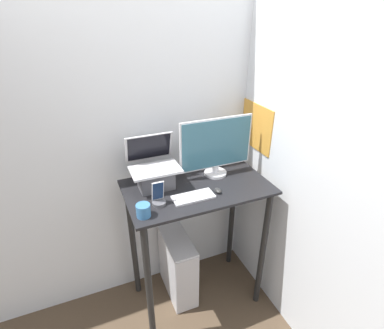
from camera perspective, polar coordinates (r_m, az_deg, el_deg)
ground_plane at (r=2.74m, az=3.60°, el=-27.97°), size 12.00×12.00×0.00m
wall_back at (r=2.39m, az=-2.67°, el=3.86°), size 6.00×0.05×2.60m
wall_side_right at (r=2.14m, az=19.25°, el=-0.67°), size 0.06×6.00×2.60m
desk at (r=2.29m, az=0.93°, el=-9.71°), size 1.03×0.60×1.13m
laptop at (r=2.10m, az=-7.07°, el=-1.72°), size 0.34×0.28×0.36m
monitor at (r=2.20m, az=4.64°, el=3.25°), size 0.57×0.17×0.45m
keyboard at (r=2.01m, az=0.25°, el=-6.17°), size 0.28×0.12×0.02m
mouse at (r=2.07m, az=4.95°, el=-4.97°), size 0.04×0.07×0.03m
cell_phone at (r=1.94m, az=-6.37°, el=-6.46°), size 0.09×0.09×0.17m
computer_tower at (r=2.72m, az=-2.73°, el=-18.69°), size 0.20×0.47×0.59m
mug at (r=1.85m, az=-9.26°, el=-8.65°), size 0.09×0.09×0.08m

